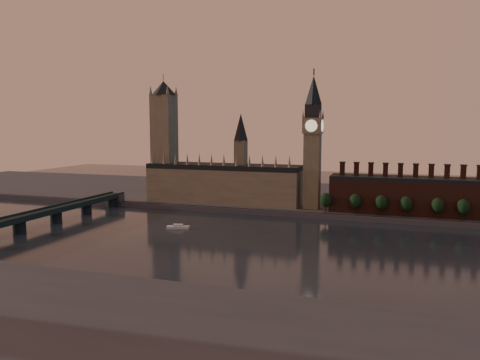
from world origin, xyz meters
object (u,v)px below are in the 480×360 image
(victoria_tower, at_px, (164,136))
(westminster_bridge, at_px, (35,217))
(river_boat, at_px, (178,227))
(big_ben, at_px, (313,140))

(victoria_tower, xyz_separation_m, westminster_bridge, (-35.00, -117.70, -51.65))
(westminster_bridge, distance_m, river_boat, 95.40)
(big_ben, bearing_deg, victoria_tower, 177.80)
(victoria_tower, distance_m, river_boat, 119.38)
(big_ben, relative_size, river_boat, 6.91)
(big_ben, xyz_separation_m, westminster_bridge, (-165.00, -112.70, -49.39))
(victoria_tower, height_order, river_boat, victoria_tower)
(victoria_tower, relative_size, big_ben, 1.01)
(westminster_bridge, relative_size, river_boat, 12.92)
(westminster_bridge, bearing_deg, big_ben, 34.33)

